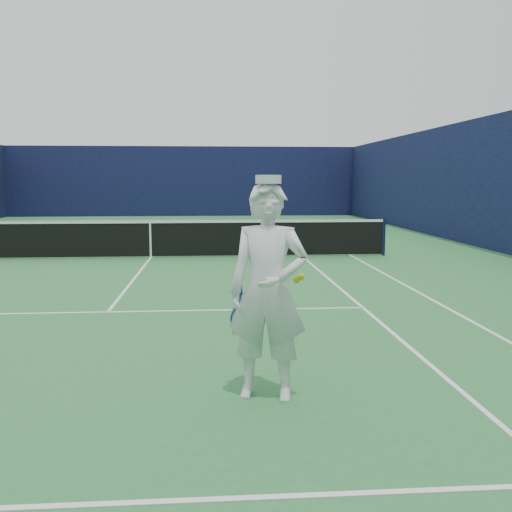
{
  "coord_description": "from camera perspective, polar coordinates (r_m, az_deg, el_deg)",
  "views": [
    {
      "loc": [
        1.67,
        -15.39,
        2.08
      ],
      "look_at": [
        2.19,
        -8.61,
        1.17
      ],
      "focal_mm": 40.0,
      "sensor_mm": 36.0,
      "label": 1
    }
  ],
  "objects": [
    {
      "name": "windscreen_fence",
      "position": [
        15.48,
        -10.65,
        7.18
      ],
      "size": [
        20.12,
        36.12,
        4.0
      ],
      "color": "#0E1134",
      "rests_on": "ground"
    },
    {
      "name": "court_markings",
      "position": [
        15.62,
        -10.47,
        -0.16
      ],
      "size": [
        11.03,
        23.83,
        0.01
      ],
      "color": "white",
      "rests_on": "ground"
    },
    {
      "name": "tennis_net",
      "position": [
        15.55,
        -10.52,
        1.85
      ],
      "size": [
        12.88,
        0.09,
        1.07
      ],
      "color": "#141E4C",
      "rests_on": "ground"
    },
    {
      "name": "ground",
      "position": [
        15.62,
        -10.47,
        -0.17
      ],
      "size": [
        80.0,
        80.0,
        0.0
      ],
      "primitive_type": "plane",
      "color": "#2C7438",
      "rests_on": "ground"
    },
    {
      "name": "tennis_player",
      "position": [
        5.4,
        1.21,
        -3.52
      ],
      "size": [
        0.85,
        0.67,
        2.13
      ],
      "rotation": [
        0.0,
        0.0,
        -0.23
      ],
      "color": "white",
      "rests_on": "ground"
    }
  ]
}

